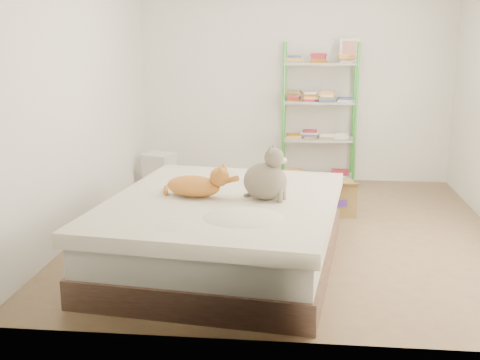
# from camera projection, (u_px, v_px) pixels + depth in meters

# --- Properties ---
(room) EXTENTS (3.81, 4.21, 2.61)m
(room) POSITION_uv_depth(u_px,v_px,m) (292.00, 90.00, 5.30)
(room) COLOR #87744F
(room) RESTS_ON ground
(bed) EXTENTS (1.96, 2.33, 0.55)m
(bed) POSITION_uv_depth(u_px,v_px,m) (223.00, 231.00, 4.72)
(bed) COLOR brown
(bed) RESTS_ON ground
(orange_cat) EXTENTS (0.57, 0.39, 0.21)m
(orange_cat) POSITION_uv_depth(u_px,v_px,m) (193.00, 183.00, 4.68)
(orange_cat) COLOR orange
(orange_cat) RESTS_ON bed
(grey_cat) EXTENTS (0.43, 0.38, 0.41)m
(grey_cat) POSITION_uv_depth(u_px,v_px,m) (265.00, 173.00, 4.57)
(grey_cat) COLOR gray
(grey_cat) RESTS_ON bed
(shelf_unit) EXTENTS (0.88, 0.36, 1.74)m
(shelf_unit) POSITION_uv_depth(u_px,v_px,m) (320.00, 114.00, 7.19)
(shelf_unit) COLOR green
(shelf_unit) RESTS_ON ground
(cardboard_box) EXTENTS (0.51, 0.49, 0.38)m
(cardboard_box) POSITION_uv_depth(u_px,v_px,m) (330.00, 197.00, 6.12)
(cardboard_box) COLOR olive
(cardboard_box) RESTS_ON ground
(white_bin) EXTENTS (0.43, 0.41, 0.40)m
(white_bin) POSITION_uv_depth(u_px,v_px,m) (159.00, 170.00, 7.18)
(white_bin) COLOR silver
(white_bin) RESTS_ON ground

